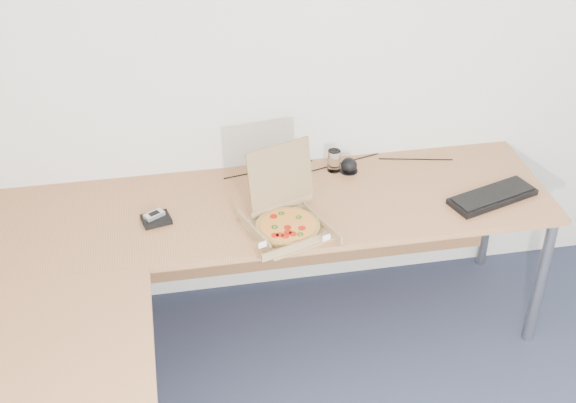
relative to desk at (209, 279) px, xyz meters
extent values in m
cube|color=#B07244|center=(0.32, 0.43, 0.01)|extent=(2.50, 0.70, 0.03)
cylinder|color=gray|center=(1.52, 0.73, -0.35)|extent=(0.05, 0.05, 0.70)
cube|color=#9F7F51|center=(0.36, 0.22, 0.03)|extent=(0.30, 0.30, 0.01)
cube|color=#9F7F51|center=(0.36, 0.39, 0.19)|extent=(0.30, 0.06, 0.30)
cylinder|color=#B28641|center=(0.36, 0.22, 0.05)|extent=(0.27, 0.27, 0.02)
cylinder|color=#B84523|center=(0.36, 0.22, 0.06)|extent=(0.24, 0.24, 0.00)
cylinder|color=silver|center=(0.66, 0.66, 0.08)|extent=(0.06, 0.06, 0.11)
cube|color=black|center=(1.30, 0.29, 0.04)|extent=(0.43, 0.27, 0.03)
cube|color=black|center=(-0.18, 0.39, 0.04)|extent=(0.14, 0.12, 0.02)
cube|color=#B2B5BA|center=(-0.19, 0.40, 0.06)|extent=(0.10, 0.08, 0.02)
ellipsoid|color=black|center=(0.73, 0.64, 0.07)|extent=(0.09, 0.09, 0.07)
camera|label=1|loc=(-0.12, -2.40, 1.97)|focal=48.87mm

